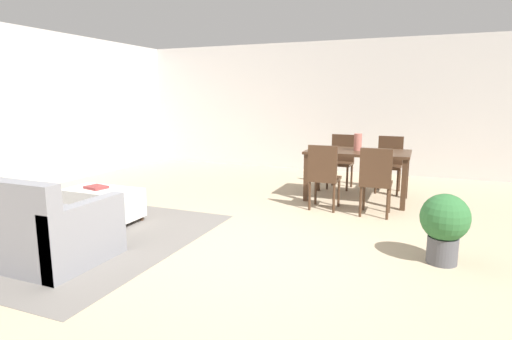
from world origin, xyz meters
The scene contains 13 objects.
ground_plane centered at (0.00, 0.00, 0.00)m, with size 10.80×10.80×0.00m, color tan.
wall_back centered at (0.00, 5.00, 1.35)m, with size 9.00×0.12×2.70m, color beige.
area_rug centered at (-2.09, -0.33, 0.00)m, with size 3.00×2.80×0.01m, color slate.
couch centered at (-2.15, -0.97, 0.29)m, with size 2.17×0.91×0.86m.
ottoman_table centered at (-2.02, 0.25, 0.24)m, with size 0.95×0.51×0.42m.
dining_table centered at (0.79, 2.61, 0.66)m, with size 1.51×0.88×0.76m.
dining_chair_near_left centered at (0.44, 1.83, 0.52)m, with size 0.40×0.40×0.92m.
dining_chair_near_right centered at (1.15, 1.77, 0.52)m, with size 0.40×0.40×0.92m.
dining_chair_far_left centered at (0.40, 3.39, 0.52)m, with size 0.42×0.42×0.92m.
dining_chair_far_right centered at (1.19, 3.38, 0.52)m, with size 0.41×0.41×0.92m.
vase_centerpiece centered at (0.77, 2.65, 0.89)m, with size 0.12×0.12×0.26m, color #B26659.
book_on_ottoman centered at (-2.11, 0.25, 0.44)m, with size 0.26×0.20×0.03m, color maroon.
potted_plant centered at (1.92, 0.42, 0.39)m, with size 0.45×0.45×0.68m.
Camera 1 is at (1.67, -3.67, 1.57)m, focal length 28.71 mm.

